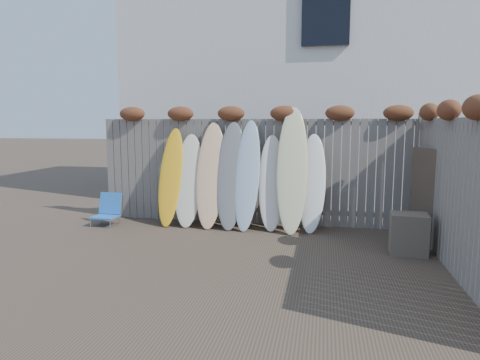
% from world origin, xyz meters
% --- Properties ---
extents(ground, '(80.00, 80.00, 0.00)m').
position_xyz_m(ground, '(0.00, 0.00, 0.00)').
color(ground, '#493A2D').
extents(back_fence, '(6.05, 0.28, 2.24)m').
position_xyz_m(back_fence, '(0.06, 2.39, 1.18)').
color(back_fence, slate).
rests_on(back_fence, ground).
extents(right_fence, '(0.28, 4.40, 2.24)m').
position_xyz_m(right_fence, '(2.99, 0.25, 1.14)').
color(right_fence, slate).
rests_on(right_fence, ground).
extents(house, '(8.50, 5.50, 6.33)m').
position_xyz_m(house, '(0.50, 6.50, 3.20)').
color(house, silver).
rests_on(house, ground).
extents(beach_chair, '(0.46, 0.49, 0.60)m').
position_xyz_m(beach_chair, '(-2.68, 1.76, 0.28)').
color(beach_chair, blue).
rests_on(beach_chair, ground).
extents(wooden_crate, '(0.55, 0.47, 0.61)m').
position_xyz_m(wooden_crate, '(2.60, 0.91, 0.30)').
color(wooden_crate, '#756357').
rests_on(wooden_crate, ground).
extents(lattice_panel, '(0.36, 0.99, 1.54)m').
position_xyz_m(lattice_panel, '(2.95, 1.37, 0.77)').
color(lattice_panel, brown).
rests_on(lattice_panel, ground).
extents(surfboard_0, '(0.49, 0.68, 1.83)m').
position_xyz_m(surfboard_0, '(-1.49, 2.00, 0.92)').
color(surfboard_0, '#FFB117').
rests_on(surfboard_0, ground).
extents(surfboard_1, '(0.56, 0.64, 1.72)m').
position_xyz_m(surfboard_1, '(-1.14, 2.00, 0.86)').
color(surfboard_1, beige).
rests_on(surfboard_1, ground).
extents(surfboard_2, '(0.55, 0.70, 1.94)m').
position_xyz_m(surfboard_2, '(-0.71, 1.99, 0.97)').
color(surfboard_2, '#ECAC6A').
rests_on(surfboard_2, ground).
extents(surfboard_3, '(0.55, 0.71, 1.95)m').
position_xyz_m(surfboard_3, '(-0.32, 1.99, 0.98)').
color(surfboard_3, slate).
rests_on(surfboard_3, ground).
extents(surfboard_4, '(0.50, 0.73, 1.98)m').
position_xyz_m(surfboard_4, '(-0.02, 1.97, 0.99)').
color(surfboard_4, '#9DB5CA').
rests_on(surfboard_4, ground).
extents(surfboard_5, '(0.53, 0.66, 1.71)m').
position_xyz_m(surfboard_5, '(0.42, 2.03, 0.86)').
color(surfboard_5, silver).
rests_on(surfboard_5, ground).
extents(surfboard_6, '(0.57, 0.80, 2.22)m').
position_xyz_m(surfboard_6, '(0.79, 1.95, 1.11)').
color(surfboard_6, beige).
rests_on(surfboard_6, ground).
extents(surfboard_7, '(0.51, 0.65, 1.74)m').
position_xyz_m(surfboard_7, '(1.14, 2.04, 0.87)').
color(surfboard_7, white).
rests_on(surfboard_7, ground).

